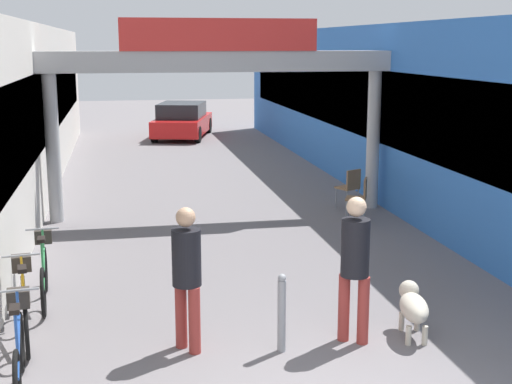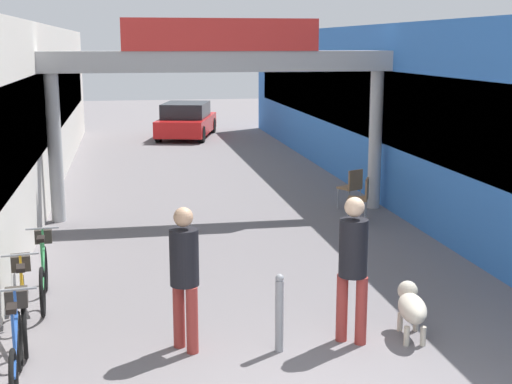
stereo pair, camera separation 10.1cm
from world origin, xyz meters
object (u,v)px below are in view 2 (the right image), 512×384
Objects in this scene: dog_on_leash at (411,306)px; cafe_chair_wood_nearer at (362,196)px; pedestrian_companion at (184,269)px; cafe_chair_wood_farther at (352,185)px; bicycle_green_third at (44,270)px; bollard_post_metal at (279,312)px; parked_car_red at (186,121)px; pedestrian_with_dog at (353,260)px; bicycle_blue_nearest at (16,347)px; bicycle_orange_second at (23,303)px.

cafe_chair_wood_nearer is at bearing 77.43° from dog_on_leash.
pedestrian_companion is 1.94× the size of cafe_chair_wood_farther.
bicycle_green_third is 7.50m from cafe_chair_wood_farther.
parked_car_red reaches higher than bollard_post_metal.
pedestrian_companion reaches higher than parked_car_red.
pedestrian_with_dog reaches higher than cafe_chair_wood_nearer.
pedestrian_with_dog is at bearing 6.35° from bollard_post_metal.
bicycle_blue_nearest is 20.21m from parked_car_red.
bicycle_blue_nearest is 1.90× the size of cafe_chair_wood_farther.
pedestrian_with_dog is 7.06m from cafe_chair_wood_farther.
pedestrian_companion is 2.77m from bicycle_green_third.
bicycle_blue_nearest is at bearing -133.64° from cafe_chair_wood_nearer.
pedestrian_with_dog is 4.05m from bicycle_orange_second.
parked_car_red reaches higher than bicycle_blue_nearest.
pedestrian_with_dog is 6.04m from cafe_chair_wood_nearer.
bicycle_green_third is 1.78× the size of bollard_post_metal.
cafe_chair_wood_farther is at bearing 57.70° from pedestrian_companion.
bicycle_green_third is 17.64m from parked_car_red.
pedestrian_with_dog is 0.42× the size of parked_car_red.
pedestrian_with_dog is at bearing 6.82° from bicycle_blue_nearest.
cafe_chair_wood_farther is 12.98m from parked_car_red.
bicycle_orange_second is at bearing -141.11° from cafe_chair_wood_nearer.
bollard_post_metal is (2.89, -2.26, 0.05)m from bicycle_green_third.
bicycle_blue_nearest is 0.39× the size of parked_car_red.
bicycle_blue_nearest is 8.46m from cafe_chair_wood_nearer.
cafe_chair_wood_farther is (4.15, 6.56, -0.45)m from pedestrian_companion.
bicycle_green_third is at bearing 131.91° from pedestrian_companion.
dog_on_leash is 0.92× the size of bollard_post_metal.
cafe_chair_wood_nearer is at bearing -80.34° from parked_car_red.
bicycle_orange_second is at bearing -100.94° from parked_car_red.
cafe_chair_wood_nearer is (5.83, 3.50, 0.10)m from bicycle_green_third.
pedestrian_with_dog is 1.07× the size of bicycle_blue_nearest.
pedestrian_with_dog is 2.02× the size of cafe_chair_wood_nearer.
bicycle_green_third is at bearing 85.21° from bicycle_orange_second.
bicycle_orange_second is at bearing -136.16° from cafe_chair_wood_farther.
pedestrian_companion reaches higher than cafe_chair_wood_farther.
dog_on_leash is at bearing -10.00° from bicycle_orange_second.
pedestrian_companion reaches higher than bollard_post_metal.
bicycle_orange_second is at bearing 167.39° from pedestrian_with_dog.
cafe_chair_wood_nearer is at bearing 62.96° from bollard_post_metal.
pedestrian_with_dog is 1.89× the size of bollard_post_metal.
parked_car_red is at bearing 85.06° from pedestrian_companion.
cafe_chair_wood_nearer is (2.03, 5.66, -0.50)m from pedestrian_with_dog.
cafe_chair_wood_nearer is (2.94, 5.76, 0.06)m from bollard_post_metal.
bicycle_orange_second is (-4.69, 0.83, 0.05)m from dog_on_leash.
cafe_chair_wood_nearer is 13.98m from parked_car_red.
cafe_chair_wood_nearer is at bearing 46.36° from bicycle_blue_nearest.
pedestrian_with_dog reaches higher than parked_car_red.
parked_car_red is (3.59, 18.57, 0.21)m from bicycle_orange_second.
pedestrian_with_dog is 2.02× the size of cafe_chair_wood_farther.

